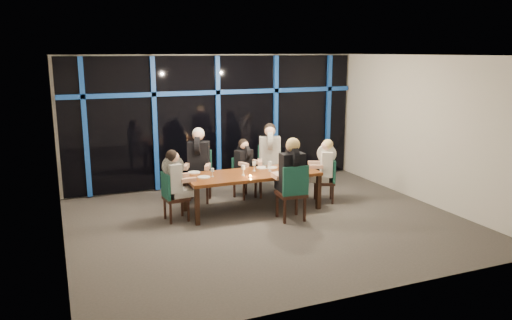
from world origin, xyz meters
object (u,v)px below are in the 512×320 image
object	(u,v)px
chair_end_right	(328,178)
diner_far_left	(198,154)
chair_far_left	(200,173)
chair_far_right	(270,168)
dining_table	(252,176)
chair_near_mid	(293,190)
diner_end_right	(325,161)
wine_bottle	(300,163)
chair_end_left	(172,194)
diner_near_mid	(291,167)
water_pitcher	(289,166)
chair_far_mid	(243,175)
diner_end_left	(175,175)
diner_far_mid	(245,160)
diner_far_right	(270,149)

from	to	relation	value
chair_end_right	diner_far_left	xyz separation A→B (m)	(-2.46, 1.05, 0.50)
chair_far_left	chair_far_right	bearing A→B (deg)	18.02
dining_table	chair_near_mid	xyz separation A→B (m)	(0.45, -0.88, -0.09)
chair_far_left	dining_table	bearing A→B (deg)	-29.08
chair_end_right	diner_end_right	bearing A→B (deg)	-90.00
diner_end_right	wine_bottle	world-z (taller)	diner_end_right
dining_table	chair_end_left	bearing A→B (deg)	-178.58
chair_end_left	diner_near_mid	bearing A→B (deg)	-115.67
diner_far_left	chair_far_right	bearing A→B (deg)	21.14
wine_bottle	dining_table	bearing A→B (deg)	175.74
chair_far_left	diner_end_right	xyz separation A→B (m)	(2.35, -1.10, 0.27)
water_pitcher	diner_near_mid	bearing A→B (deg)	-108.40
wine_bottle	diner_near_mid	bearing A→B (deg)	-127.13
diner_far_left	chair_end_left	bearing A→B (deg)	-103.80
chair_far_mid	diner_end_right	xyz separation A→B (m)	(1.43, -0.98, 0.38)
diner_end_left	diner_near_mid	world-z (taller)	diner_near_mid
chair_near_mid	diner_end_left	size ratio (longest dim) A/B	1.19
diner_far_left	diner_end_left	distance (m)	1.24
chair_far_left	chair_end_left	bearing A→B (deg)	-102.91
chair_near_mid	wine_bottle	size ratio (longest dim) A/B	3.21
diner_far_left	diner_far_mid	xyz separation A→B (m)	(0.98, -0.11, -0.17)
chair_end_right	chair_far_right	bearing A→B (deg)	-112.80
diner_far_mid	diner_near_mid	bearing A→B (deg)	-98.49
diner_end_right	chair_far_left	bearing A→B (deg)	-91.38
diner_far_left	diner_far_mid	bearing A→B (deg)	18.25
chair_end_right	diner_end_left	size ratio (longest dim) A/B	1.01
wine_bottle	chair_far_right	bearing A→B (deg)	104.50
diner_end_left	diner_far_mid	bearing A→B (deg)	-68.13
diner_far_right	wine_bottle	xyz separation A→B (m)	(0.28, -0.85, -0.15)
chair_far_right	chair_near_mid	distance (m)	1.77
chair_far_mid	diner_end_right	world-z (taller)	diner_end_right
dining_table	chair_far_left	bearing A→B (deg)	126.05
dining_table	diner_far_right	world-z (taller)	diner_far_right
diner_end_right	diner_near_mid	world-z (taller)	diner_near_mid
chair_far_left	chair_end_left	distance (m)	1.38
diner_far_left	wine_bottle	world-z (taller)	diner_far_left
chair_far_mid	diner_far_right	size ratio (longest dim) A/B	0.83
chair_far_right	diner_near_mid	distance (m)	1.73
chair_near_mid	diner_far_right	xyz separation A→B (m)	(0.27, 1.66, 0.43)
dining_table	diner_far_mid	world-z (taller)	diner_far_mid
chair_far_left	diner_far_mid	xyz separation A→B (m)	(0.94, -0.19, 0.24)
wine_bottle	diner_far_mid	bearing A→B (deg)	131.63
diner_far_right	water_pitcher	size ratio (longest dim) A/B	5.71
diner_end_right	diner_far_right	bearing A→B (deg)	-110.28
chair_end_left	chair_near_mid	distance (m)	2.22
diner_far_left	diner_end_right	distance (m)	2.60
chair_near_mid	diner_far_mid	world-z (taller)	diner_far_mid
diner_end_left	diner_near_mid	distance (m)	2.13
chair_far_left	diner_far_mid	size ratio (longest dim) A/B	1.25
chair_end_right	diner_far_mid	size ratio (longest dim) A/B	1.07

